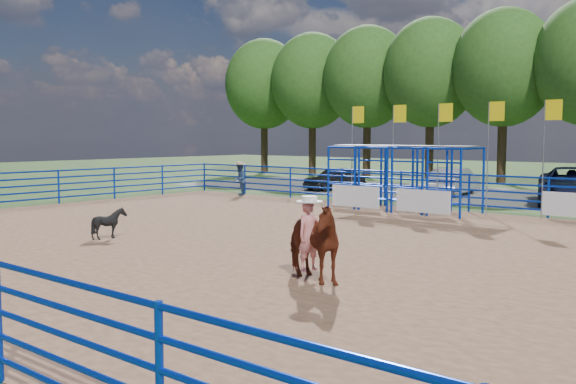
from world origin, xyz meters
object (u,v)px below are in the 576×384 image
(calf, at_px, (109,223))
(spectator_cowboy, at_px, (240,179))
(car_b, at_px, (454,181))
(car_c, at_px, (572,186))
(car_a, at_px, (335,178))
(horse_and_rider, at_px, (309,237))

(calf, bearing_deg, spectator_cowboy, -1.50)
(car_b, height_order, car_c, car_c)
(car_c, bearing_deg, car_b, 150.37)
(car_b, bearing_deg, car_c, 162.04)
(car_b, bearing_deg, car_a, 4.22)
(horse_and_rider, height_order, calf, horse_and_rider)
(spectator_cowboy, bearing_deg, calf, -61.62)
(horse_and_rider, height_order, car_b, horse_and_rider)
(horse_and_rider, bearing_deg, calf, 175.71)
(car_b, bearing_deg, calf, 78.56)
(car_a, xyz_separation_m, car_b, (6.44, 1.27, 0.06))
(spectator_cowboy, distance_m, car_b, 10.72)
(car_b, bearing_deg, horse_and_rider, 100.45)
(horse_and_rider, bearing_deg, car_c, 90.76)
(calf, xyz_separation_m, spectator_cowboy, (-6.54, 12.11, 0.38))
(horse_and_rider, relative_size, calf, 2.73)
(spectator_cowboy, height_order, car_a, spectator_cowboy)
(car_a, height_order, car_c, car_c)
(calf, bearing_deg, car_b, -34.41)
(car_c, bearing_deg, calf, -131.05)
(calf, xyz_separation_m, car_c, (7.45, 18.02, 0.35))
(horse_and_rider, height_order, spectator_cowboy, horse_and_rider)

